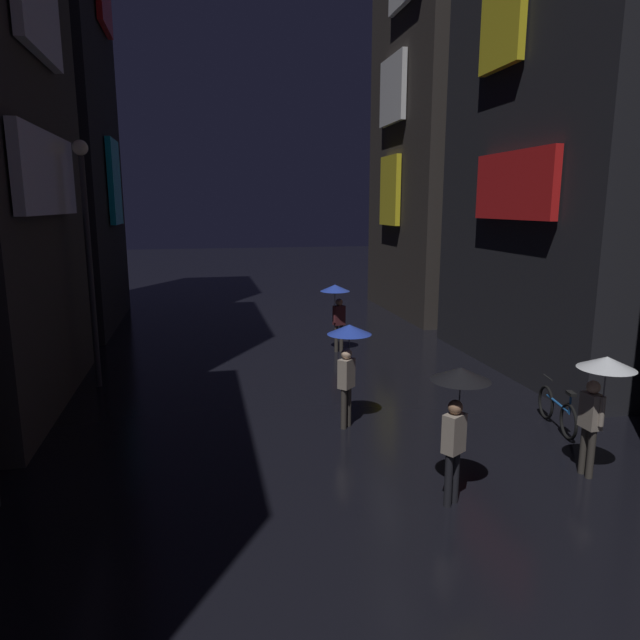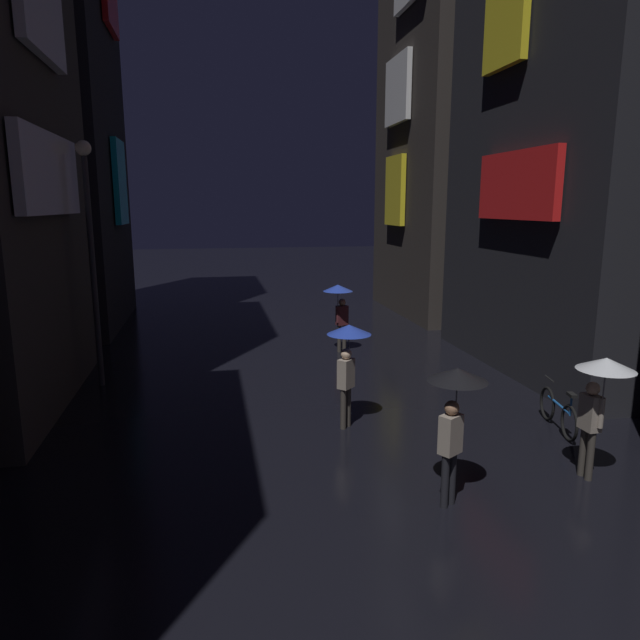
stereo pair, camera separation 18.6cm
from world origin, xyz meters
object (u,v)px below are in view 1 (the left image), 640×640
pedestrian_far_right_clear (601,383)px  bicycle_parked_at_storefront (557,410)px  pedestrian_foreground_left_blue (348,347)px  streetlamp_left_far (87,239)px  pedestrian_near_crossing_blue (336,299)px  pedestrian_foreground_right_black (458,398)px

pedestrian_far_right_clear → bicycle_parked_at_storefront: 2.53m
pedestrian_far_right_clear → pedestrian_foreground_left_blue: size_ratio=1.00×
bicycle_parked_at_storefront → pedestrian_far_right_clear: bearing=-109.3°
pedestrian_foreground_left_blue → streetlamp_left_far: 6.98m
pedestrian_foreground_left_blue → bicycle_parked_at_storefront: pedestrian_foreground_left_blue is taller
pedestrian_near_crossing_blue → streetlamp_left_far: (-6.64, -2.04, 2.03)m
pedestrian_foreground_right_black → bicycle_parked_at_storefront: (3.30, 2.26, -1.28)m
pedestrian_foreground_left_blue → bicycle_parked_at_storefront: 4.44m
pedestrian_near_crossing_blue → pedestrian_far_right_clear: bearing=-76.0°
bicycle_parked_at_storefront → streetlamp_left_far: streetlamp_left_far is taller
pedestrian_near_crossing_blue → pedestrian_foreground_right_black: same height
pedestrian_foreground_right_black → streetlamp_left_far: 9.73m
pedestrian_foreground_left_blue → bicycle_parked_at_storefront: (4.12, -1.07, -1.28)m
pedestrian_near_crossing_blue → bicycle_parked_at_storefront: 7.63m
pedestrian_foreground_right_black → pedestrian_foreground_left_blue: bearing=103.8°
pedestrian_foreground_left_blue → pedestrian_foreground_right_black: size_ratio=1.00×
pedestrian_far_right_clear → pedestrian_near_crossing_blue: 9.25m
pedestrian_foreground_left_blue → streetlamp_left_far: size_ratio=0.36×
pedestrian_near_crossing_blue → bicycle_parked_at_storefront: (2.96, -6.91, -1.28)m
streetlamp_left_far → pedestrian_near_crossing_blue: bearing=17.0°
pedestrian_far_right_clear → bicycle_parked_at_storefront: size_ratio=1.18×
pedestrian_near_crossing_blue → bicycle_parked_at_storefront: size_ratio=1.18×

